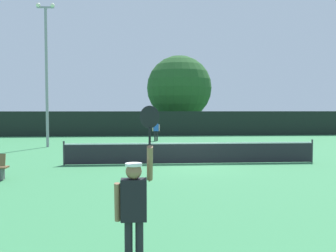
{
  "coord_description": "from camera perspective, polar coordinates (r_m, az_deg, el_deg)",
  "views": [
    {
      "loc": [
        -2.21,
        -15.79,
        2.49
      ],
      "look_at": [
        -0.7,
        4.84,
        1.49
      ],
      "focal_mm": 37.65,
      "sensor_mm": 36.0,
      "label": 1
    }
  ],
  "objects": [
    {
      "name": "perimeter_fence",
      "position": [
        32.7,
        -0.3,
        0.4
      ],
      "size": [
        36.76,
        0.12,
        2.27
      ],
      "primitive_type": "cube",
      "color": "black",
      "rests_on": "ground"
    },
    {
      "name": "parked_car_mid",
      "position": [
        42.18,
        8.49,
        0.41
      ],
      "size": [
        2.41,
        4.4,
        1.69
      ],
      "rotation": [
        0.0,
        0.0,
        0.12
      ],
      "color": "red",
      "rests_on": "ground"
    },
    {
      "name": "player_receiving",
      "position": [
        27.38,
        -1.96,
        -0.47
      ],
      "size": [
        0.57,
        0.23,
        1.55
      ],
      "rotation": [
        0.0,
        0.0,
        3.14
      ],
      "color": "blue",
      "rests_on": "ground"
    },
    {
      "name": "parked_car_near",
      "position": [
        37.93,
        -5.52,
        0.17
      ],
      "size": [
        2.46,
        4.42,
        1.69
      ],
      "rotation": [
        0.0,
        0.0,
        -0.14
      ],
      "color": "navy",
      "rests_on": "ground"
    },
    {
      "name": "tennis_net",
      "position": [
        16.07,
        3.78,
        -4.29
      ],
      "size": [
        11.45,
        0.08,
        1.07
      ],
      "color": "#232328",
      "rests_on": "ground"
    },
    {
      "name": "tennis_ball",
      "position": [
        12.25,
        -3.02,
        -8.78
      ],
      "size": [
        0.07,
        0.07,
        0.07
      ],
      "primitive_type": "sphere",
      "color": "#CCE033",
      "rests_on": "ground"
    },
    {
      "name": "parked_car_far",
      "position": [
        42.26,
        12.7,
        0.38
      ],
      "size": [
        2.0,
        4.24,
        1.69
      ],
      "rotation": [
        0.0,
        0.0,
        -0.02
      ],
      "color": "white",
      "rests_on": "ground"
    },
    {
      "name": "ground_plane",
      "position": [
        16.14,
        3.77,
        -6.1
      ],
      "size": [
        120.0,
        120.0,
        0.0
      ],
      "primitive_type": "plane",
      "color": "#387F4C"
    },
    {
      "name": "player_serving",
      "position": [
        5.34,
        -5.44,
        -12.03
      ],
      "size": [
        0.68,
        0.4,
        2.54
      ],
      "color": "black",
      "rests_on": "ground"
    },
    {
      "name": "large_tree",
      "position": [
        38.5,
        1.83,
        6.16
      ],
      "size": [
        7.01,
        7.01,
        8.28
      ],
      "color": "brown",
      "rests_on": "ground"
    },
    {
      "name": "light_pole",
      "position": [
        24.44,
        -19.09,
        9.06
      ],
      "size": [
        1.18,
        0.28,
        9.3
      ],
      "color": "gray",
      "rests_on": "ground"
    }
  ]
}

